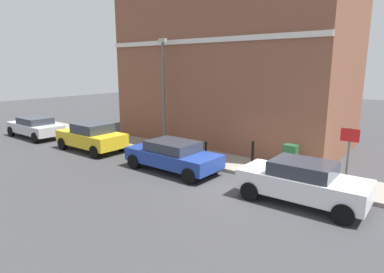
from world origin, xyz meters
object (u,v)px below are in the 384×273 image
(car_white, at_px, (302,182))
(car_silver, at_px, (35,127))
(car_blue, at_px, (173,155))
(utility_cabinet, at_px, (290,159))
(lamppost, at_px, (164,88))
(street_sign, at_px, (349,151))
(car_yellow, at_px, (92,136))
(bollard_near_cabinet, at_px, (253,152))
(bollard_far_kerb, at_px, (206,151))

(car_white, xyz_separation_m, car_silver, (-0.19, 17.09, -0.06))
(car_blue, xyz_separation_m, utility_cabinet, (2.55, -4.21, -0.03))
(car_blue, relative_size, lamppost, 0.75)
(street_sign, bearing_deg, car_yellow, 96.74)
(bollard_near_cabinet, height_order, lamppost, lamppost)
(car_blue, height_order, bollard_near_cabinet, car_blue)
(car_blue, height_order, bollard_far_kerb, car_blue)
(car_white, height_order, street_sign, street_sign)
(car_blue, height_order, utility_cabinet, car_blue)
(car_blue, xyz_separation_m, bollard_far_kerb, (1.47, -0.70, -0.00))
(car_white, relative_size, street_sign, 1.77)
(bollard_near_cabinet, distance_m, street_sign, 4.46)
(car_blue, relative_size, utility_cabinet, 3.73)
(car_silver, height_order, bollard_far_kerb, car_silver)
(car_blue, height_order, car_yellow, car_yellow)
(bollard_near_cabinet, bearing_deg, lamppost, 89.00)
(car_yellow, xyz_separation_m, bollard_near_cabinet, (2.65, -8.22, -0.07))
(car_blue, distance_m, bollard_far_kerb, 1.63)
(lamppost, bearing_deg, utility_cabinet, -91.55)
(car_white, relative_size, utility_cabinet, 3.54)
(car_silver, relative_size, utility_cabinet, 3.74)
(utility_cabinet, bearing_deg, bollard_far_kerb, 107.12)
(street_sign, bearing_deg, lamppost, 82.44)
(car_yellow, bearing_deg, bollard_far_kerb, -167.06)
(car_white, distance_m, car_yellow, 11.42)
(car_yellow, relative_size, bollard_far_kerb, 3.85)
(car_blue, bearing_deg, car_silver, 1.88)
(car_white, relative_size, car_yellow, 1.02)
(car_yellow, distance_m, bollard_far_kerb, 6.65)
(car_silver, relative_size, bollard_near_cabinet, 4.14)
(car_yellow, relative_size, car_silver, 0.93)
(car_white, relative_size, lamppost, 0.71)
(car_white, xyz_separation_m, utility_cabinet, (2.55, 1.42, -0.07))
(car_white, bearing_deg, car_blue, -0.79)
(car_white, bearing_deg, bollard_far_kerb, -17.42)
(car_blue, distance_m, lamppost, 4.83)
(car_blue, relative_size, street_sign, 1.87)
(street_sign, relative_size, lamppost, 0.40)
(car_blue, distance_m, car_yellow, 5.78)
(car_blue, relative_size, bollard_near_cabinet, 4.13)
(bollard_near_cabinet, bearing_deg, car_silver, 101.57)
(car_yellow, relative_size, street_sign, 1.74)
(car_blue, distance_m, car_silver, 11.46)
(utility_cabinet, bearing_deg, car_yellow, 104.33)
(utility_cabinet, height_order, street_sign, street_sign)
(utility_cabinet, bearing_deg, bollard_near_cabinet, 86.77)
(lamppost, bearing_deg, car_white, -107.64)
(car_white, distance_m, lamppost, 9.42)
(car_silver, distance_m, bollard_near_cabinet, 14.18)
(bollard_far_kerb, bearing_deg, street_sign, -90.06)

